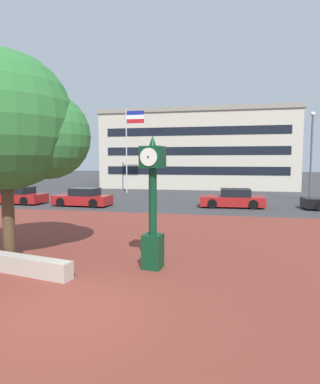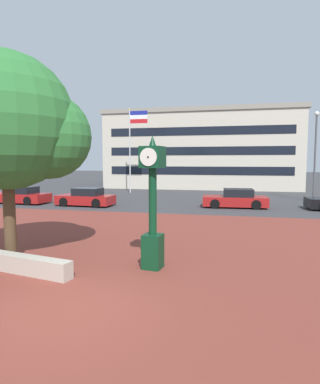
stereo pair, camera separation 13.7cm
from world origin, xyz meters
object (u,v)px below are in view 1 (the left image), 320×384
at_px(flagpole_primary, 129,141).
at_px(street_lamp_post, 311,147).
at_px(street_clock, 153,206).
at_px(car_street_near, 233,199).
at_px(car_street_distant, 83,198).
at_px(car_street_mid, 16,196).
at_px(civic_building, 200,151).
at_px(plaza_tree, 14,125).

distance_m(flagpole_primary, street_lamp_post, 16.56).
bearing_deg(street_lamp_post, street_clock, -114.57).
xyz_separation_m(car_street_near, car_street_distant, (-10.42, -1.47, -0.00)).
relative_size(street_clock, car_street_distant, 0.95).
relative_size(car_street_mid, civic_building, 0.21).
bearing_deg(street_lamp_post, car_street_mid, -164.94).
height_order(car_street_near, street_lamp_post, street_lamp_post).
relative_size(car_street_distant, street_lamp_post, 0.59).
relative_size(car_street_near, flagpole_primary, 0.52).
distance_m(street_clock, car_street_mid, 18.46).
distance_m(car_street_mid, car_street_distant, 5.52).
height_order(street_clock, car_street_mid, street_clock).
relative_size(car_street_mid, street_lamp_post, 0.67).
bearing_deg(car_street_near, plaza_tree, 151.30).
bearing_deg(flagpole_primary, car_street_mid, -120.76).
distance_m(street_clock, car_street_distant, 14.75).
bearing_deg(civic_building, street_lamp_post, -58.17).
xyz_separation_m(car_street_mid, civic_building, (11.91, 22.00, 4.00)).
height_order(street_clock, civic_building, civic_building).
relative_size(car_street_near, car_street_mid, 0.94).
xyz_separation_m(flagpole_primary, civic_building, (6.06, 12.16, -0.64)).
xyz_separation_m(plaza_tree, car_street_mid, (-9.09, 12.64, -3.70)).
bearing_deg(car_street_distant, civic_building, -13.07).
bearing_deg(street_clock, plaza_tree, -171.19).
height_order(street_clock, street_lamp_post, street_lamp_post).
relative_size(plaza_tree, civic_building, 0.29).
bearing_deg(car_street_near, car_street_mid, 92.01).
relative_size(plaza_tree, street_lamp_post, 0.93).
height_order(car_street_near, civic_building, civic_building).
relative_size(car_street_near, civic_building, 0.19).
bearing_deg(car_street_mid, plaza_tree, -141.06).
bearing_deg(street_clock, car_street_near, 87.60).
height_order(car_street_distant, street_lamp_post, street_lamp_post).
xyz_separation_m(car_street_near, street_lamp_post, (5.98, 4.64, 3.68)).
height_order(car_street_near, car_street_distant, same).
height_order(plaza_tree, flagpole_primary, flagpole_primary).
distance_m(street_clock, plaza_tree, 5.00).
distance_m(street_clock, flagpole_primary, 23.90).
height_order(plaza_tree, car_street_distant, plaza_tree).
xyz_separation_m(car_street_mid, car_street_distant, (5.51, -0.21, -0.00)).
height_order(street_clock, car_street_near, street_clock).
xyz_separation_m(car_street_near, car_street_mid, (-15.93, -1.26, 0.00)).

